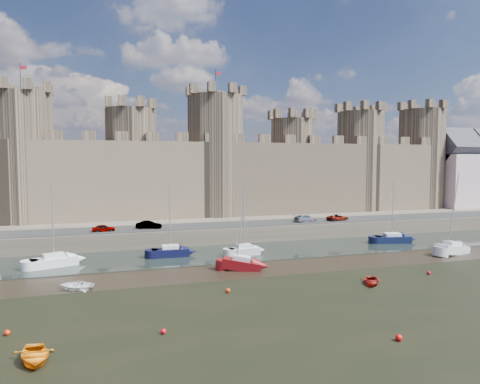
{
  "coord_description": "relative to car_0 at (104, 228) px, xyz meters",
  "views": [
    {
      "loc": [
        -17.88,
        -33.13,
        12.89
      ],
      "look_at": [
        -1.04,
        22.0,
        8.79
      ],
      "focal_mm": 32.0,
      "sensor_mm": 36.0,
      "label": 1
    }
  ],
  "objects": [
    {
      "name": "ground",
      "position": [
        18.89,
        -32.67,
        -3.06
      ],
      "size": [
        160.0,
        160.0,
        0.0
      ],
      "primitive_type": "plane",
      "color": "black",
      "rests_on": "ground"
    },
    {
      "name": "seaweed_patch",
      "position": [
        18.89,
        -38.67,
        -3.06
      ],
      "size": [
        70.0,
        34.0,
        0.01
      ],
      "primitive_type": "cube",
      "color": "black",
      "rests_on": "ground"
    },
    {
      "name": "water_channel",
      "position": [
        18.89,
        -8.67,
        -3.02
      ],
      "size": [
        160.0,
        12.0,
        0.08
      ],
      "primitive_type": "cube",
      "color": "black",
      "rests_on": "ground"
    },
    {
      "name": "quay",
      "position": [
        18.89,
        27.33,
        -1.81
      ],
      "size": [
        160.0,
        60.0,
        2.5
      ],
      "primitive_type": "cube",
      "color": "#4C443A",
      "rests_on": "ground"
    },
    {
      "name": "road",
      "position": [
        18.89,
        1.33,
        -0.51
      ],
      "size": [
        160.0,
        7.0,
        0.1
      ],
      "primitive_type": "cube",
      "color": "black",
      "rests_on": "quay"
    },
    {
      "name": "castle",
      "position": [
        18.26,
        15.33,
        8.61
      ],
      "size": [
        108.5,
        11.0,
        29.0
      ],
      "color": "#42382B",
      "rests_on": "quay"
    },
    {
      "name": "car_0",
      "position": [
        0.0,
        0.0,
        0.0
      ],
      "size": [
        3.37,
        1.54,
        1.12
      ],
      "primitive_type": "imported",
      "rotation": [
        0.0,
        0.0,
        1.64
      ],
      "color": "gray",
      "rests_on": "quay"
    },
    {
      "name": "car_1",
      "position": [
        6.64,
        0.77,
        0.08
      ],
      "size": [
        4.08,
        2.24,
        1.27
      ],
      "primitive_type": "imported",
      "rotation": [
        0.0,
        0.0,
        1.33
      ],
      "color": "gray",
      "rests_on": "quay"
    },
    {
      "name": "car_2",
      "position": [
        33.15,
        0.75,
        0.09
      ],
      "size": [
        4.78,
        2.93,
        1.29
      ],
      "primitive_type": "imported",
      "rotation": [
        0.0,
        0.0,
        1.84
      ],
      "color": "gray",
      "rests_on": "quay"
    },
    {
      "name": "car_3",
      "position": [
        39.21,
        0.45,
        0.0
      ],
      "size": [
        4.34,
        2.65,
        1.12
      ],
      "primitive_type": "imported",
      "rotation": [
        0.0,
        0.0,
        1.78
      ],
      "color": "gray",
      "rests_on": "quay"
    },
    {
      "name": "sailboat_0",
      "position": [
        -5.74,
        -9.83,
        -2.27
      ],
      "size": [
        5.78,
        3.76,
        10.08
      ],
      "rotation": [
        0.0,
        0.0,
        0.34
      ],
      "color": "white",
      "rests_on": "ground"
    },
    {
      "name": "sailboat_1",
      "position": [
        8.66,
        -8.52,
        -2.27
      ],
      "size": [
        4.98,
        2.04,
        9.89
      ],
      "rotation": [
        0.0,
        0.0,
        -0.02
      ],
      "color": "black",
      "rests_on": "ground"
    },
    {
      "name": "sailboat_2",
      "position": [
        18.48,
        -10.49,
        -2.29
      ],
      "size": [
        4.41,
        1.92,
        9.33
      ],
      "rotation": [
        0.0,
        0.0,
        0.06
      ],
      "color": "silver",
      "rests_on": "ground"
    },
    {
      "name": "sailboat_3",
      "position": [
        43.64,
        -8.84,
        -2.3
      ],
      "size": [
        5.87,
        3.23,
        9.73
      ],
      "rotation": [
        0.0,
        0.0,
        -0.2
      ],
      "color": "black",
      "rests_on": "ground"
    },
    {
      "name": "sailboat_4",
      "position": [
        15.87,
        -17.91,
        -2.29
      ],
      "size": [
        4.89,
        3.38,
        10.67
      ],
      "rotation": [
        0.0,
        0.0,
        -0.39
      ],
      "color": "maroon",
      "rests_on": "ground"
    },
    {
      "name": "sailboat_5",
      "position": [
        46.6,
        -18.1,
        -2.26
      ],
      "size": [
        5.62,
        3.28,
        11.39
      ],
      "rotation": [
        0.0,
        0.0,
        0.25
      ],
      "color": "silver",
      "rests_on": "ground"
    },
    {
      "name": "dinghy_0",
      "position": [
        -3.84,
        -36.46,
        -2.68
      ],
      "size": [
        3.15,
        4.01,
        0.75
      ],
      "primitive_type": "imported",
      "rotation": [
        1.57,
        0.0,
        0.16
      ],
      "color": "orange",
      "rests_on": "ground"
    },
    {
      "name": "dinghy_4",
      "position": [
        27.12,
        -27.65,
        -2.74
      ],
      "size": [
        3.51,
        3.82,
        0.65
      ],
      "primitive_type": "imported",
      "rotation": [
        1.57,
        0.0,
        5.74
      ],
      "color": "maroon",
      "rests_on": "ground"
    },
    {
      "name": "dinghy_6",
      "position": [
        -2.39,
        -20.67,
        -2.72
      ],
      "size": [
        3.73,
        2.96,
        0.69
      ],
      "primitive_type": "imported",
      "rotation": [
        1.57,
        0.0,
        4.53
      ],
      "color": "white",
      "rests_on": "ground"
    },
    {
      "name": "buoy_0",
      "position": [
        -6.5,
        -31.22,
        -2.84
      ],
      "size": [
        0.44,
        0.44,
        0.44
      ],
      "primitive_type": "sphere",
      "color": "red",
      "rests_on": "ground"
    },
    {
      "name": "buoy_1",
      "position": [
        11.94,
        -26.0,
        -2.83
      ],
      "size": [
        0.46,
        0.46,
        0.46
      ],
      "primitive_type": "sphere",
      "color": "red",
      "rests_on": "ground"
    },
    {
      "name": "buoy_2",
      "position": [
        20.68,
        -40.55,
        -2.81
      ],
      "size": [
        0.5,
        0.5,
        0.5
      ],
      "primitive_type": "sphere",
      "color": "red",
      "rests_on": "ground"
    },
    {
      "name": "buoy_3",
      "position": [
        35.72,
        -26.17,
        -2.86
      ],
      "size": [
        0.4,
        0.4,
        0.4
      ],
      "primitive_type": "sphere",
      "color": "red",
      "rests_on": "ground"
    },
    {
      "name": "buoy_4",
      "position": [
        4.62,
        -34.33,
        -2.85
      ],
      "size": [
        0.41,
        0.41,
        0.41
      ],
      "primitive_type": "sphere",
      "color": "red",
      "rests_on": "ground"
    }
  ]
}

